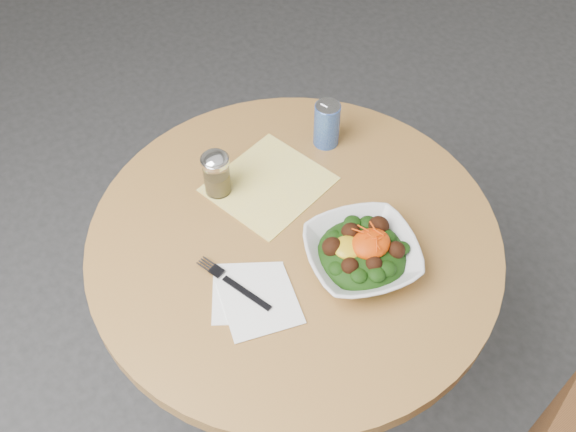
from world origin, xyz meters
name	(u,v)px	position (x,y,z in m)	size (l,w,h in m)	color
ground	(292,382)	(0.00, 0.00, 0.00)	(6.00, 6.00, 0.00)	#2E2D30
table	(294,284)	(0.00, 0.00, 0.55)	(0.90, 0.90, 0.75)	black
cloth_napkin	(269,184)	(0.03, 0.15, 0.75)	(0.25, 0.23, 0.00)	yellow
paper_napkins	(254,298)	(-0.16, -0.09, 0.75)	(0.20, 0.22, 0.00)	white
salad_bowl	(362,254)	(0.07, -0.14, 0.78)	(0.29, 0.29, 0.09)	silver
fork	(231,282)	(-0.18, -0.03, 0.76)	(0.08, 0.19, 0.00)	black
spice_shaker	(216,173)	(-0.07, 0.20, 0.81)	(0.06, 0.06, 0.12)	silver
beverage_can	(327,124)	(0.22, 0.19, 0.81)	(0.06, 0.06, 0.12)	navy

